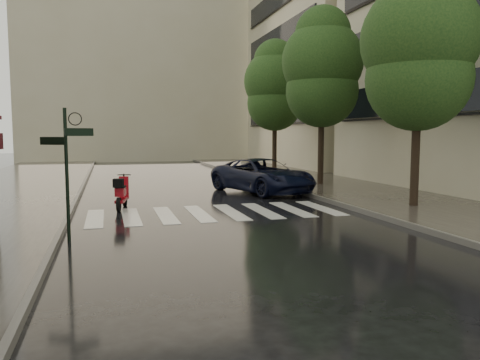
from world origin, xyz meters
TOP-DOWN VIEW (x-y plane):
  - ground at (0.00, 0.00)m, footprint 120.00×120.00m
  - sidewalk_far at (10.25, 12.00)m, footprint 5.50×60.00m
  - curb_near at (-1.45, 12.00)m, footprint 0.12×60.00m
  - curb_far at (7.45, 12.00)m, footprint 0.12×60.00m
  - crosswalk at (2.98, 6.00)m, footprint 7.85×3.20m
  - signpost at (-1.19, 3.00)m, footprint 1.17×0.29m
  - haussmann_far at (16.50, 26.00)m, footprint 8.00×16.00m
  - backdrop_building at (3.00, 38.00)m, footprint 22.00×6.00m
  - tree_near at (9.60, 5.00)m, footprint 3.80×3.80m
  - tree_mid at (9.50, 12.00)m, footprint 3.80×3.80m
  - tree_far at (9.70, 19.00)m, footprint 3.80×3.80m
  - scooter at (0.12, 7.57)m, footprint 0.63×1.69m
  - parked_car at (6.10, 10.61)m, footprint 3.94×5.74m

SIDE VIEW (x-z plane):
  - ground at x=0.00m, z-range 0.00..0.00m
  - crosswalk at x=2.98m, z-range 0.00..0.01m
  - sidewalk_far at x=10.25m, z-range 0.00..0.12m
  - curb_near at x=-1.45m, z-range -0.01..0.15m
  - curb_far at x=7.45m, z-range -0.01..0.15m
  - scooter at x=0.12m, z-range -0.04..1.08m
  - parked_car at x=6.10m, z-range 0.00..1.46m
  - signpost at x=-1.19m, z-range 0.28..3.38m
  - tree_near at x=9.60m, z-range 1.33..9.31m
  - tree_far at x=9.70m, z-range 1.37..9.54m
  - tree_mid at x=9.50m, z-range 1.42..9.76m
  - haussmann_far at x=16.50m, z-range 0.00..18.50m
  - backdrop_building at x=3.00m, z-range 0.00..20.00m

